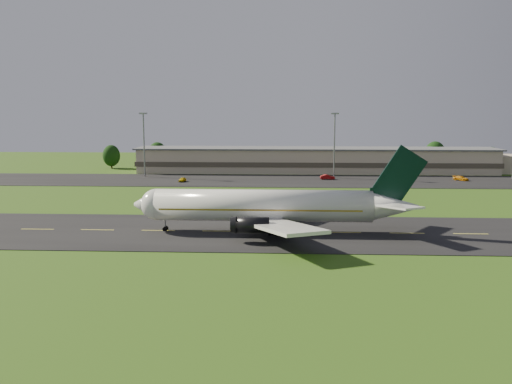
{
  "coord_description": "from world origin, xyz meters",
  "views": [
    {
      "loc": [
        -10.53,
        -98.67,
        21.75
      ],
      "look_at": [
        -15.85,
        8.0,
        6.0
      ],
      "focal_mm": 40.0,
      "sensor_mm": 36.0,
      "label": 1
    }
  ],
  "objects_px": {
    "airliner": "(268,206)",
    "service_vehicle_c": "(392,181)",
    "terminal": "(334,161)",
    "light_mast_west": "(144,137)",
    "service_vehicle_a": "(182,180)",
    "service_vehicle_d": "(461,178)",
    "light_mast_centre": "(334,137)",
    "service_vehicle_b": "(327,177)"
  },
  "relations": [
    {
      "from": "light_mast_centre",
      "to": "terminal",
      "type": "bearing_deg",
      "value": 85.05
    },
    {
      "from": "service_vehicle_a",
      "to": "service_vehicle_b",
      "type": "relative_size",
      "value": 0.83
    },
    {
      "from": "terminal",
      "to": "light_mast_west",
      "type": "height_order",
      "value": "light_mast_west"
    },
    {
      "from": "airliner",
      "to": "service_vehicle_c",
      "type": "relative_size",
      "value": 9.48
    },
    {
      "from": "airliner",
      "to": "light_mast_west",
      "type": "bearing_deg",
      "value": 117.8
    },
    {
      "from": "terminal",
      "to": "light_mast_west",
      "type": "bearing_deg",
      "value": -165.24
    },
    {
      "from": "airliner",
      "to": "service_vehicle_b",
      "type": "xyz_separation_m",
      "value": [
        16.04,
        75.51,
        -3.82
      ]
    },
    {
      "from": "light_mast_west",
      "to": "light_mast_centre",
      "type": "bearing_deg",
      "value": 0.0
    },
    {
      "from": "airliner",
      "to": "service_vehicle_b",
      "type": "relative_size",
      "value": 11.45
    },
    {
      "from": "light_mast_west",
      "to": "service_vehicle_d",
      "type": "xyz_separation_m",
      "value": [
        97.8,
        -5.17,
        -11.96
      ]
    },
    {
      "from": "service_vehicle_a",
      "to": "service_vehicle_d",
      "type": "distance_m",
      "value": 83.86
    },
    {
      "from": "service_vehicle_b",
      "to": "service_vehicle_c",
      "type": "distance_m",
      "value": 19.67
    },
    {
      "from": "airliner",
      "to": "service_vehicle_b",
      "type": "height_order",
      "value": "airliner"
    },
    {
      "from": "light_mast_centre",
      "to": "service_vehicle_d",
      "type": "distance_m",
      "value": 39.98
    },
    {
      "from": "terminal",
      "to": "service_vehicle_c",
      "type": "relative_size",
      "value": 26.82
    },
    {
      "from": "service_vehicle_a",
      "to": "service_vehicle_c",
      "type": "xyz_separation_m",
      "value": [
        61.57,
        -0.15,
        0.12
      ]
    },
    {
      "from": "light_mast_west",
      "to": "terminal",
      "type": "bearing_deg",
      "value": 14.76
    },
    {
      "from": "light_mast_centre",
      "to": "service_vehicle_b",
      "type": "relative_size",
      "value": 4.55
    },
    {
      "from": "terminal",
      "to": "light_mast_centre",
      "type": "distance_m",
      "value": 18.45
    },
    {
      "from": "light_mast_west",
      "to": "service_vehicle_c",
      "type": "xyz_separation_m",
      "value": [
        75.79,
        -12.23,
        -11.89
      ]
    },
    {
      "from": "terminal",
      "to": "light_mast_centre",
      "type": "height_order",
      "value": "light_mast_centre"
    },
    {
      "from": "airliner",
      "to": "light_mast_west",
      "type": "xyz_separation_m",
      "value": [
        -41.68,
        80.0,
        8.08
      ]
    },
    {
      "from": "airliner",
      "to": "light_mast_west",
      "type": "relative_size",
      "value": 2.52
    },
    {
      "from": "service_vehicle_d",
      "to": "airliner",
      "type": "bearing_deg",
      "value": -173.16
    },
    {
      "from": "light_mast_centre",
      "to": "airliner",
      "type": "bearing_deg",
      "value": -102.9
    },
    {
      "from": "terminal",
      "to": "service_vehicle_b",
      "type": "height_order",
      "value": "terminal"
    },
    {
      "from": "airliner",
      "to": "service_vehicle_a",
      "type": "xyz_separation_m",
      "value": [
        -27.45,
        67.92,
        -3.93
      ]
    },
    {
      "from": "terminal",
      "to": "service_vehicle_a",
      "type": "xyz_separation_m",
      "value": [
        -47.17,
        -28.27,
        -3.26
      ]
    },
    {
      "from": "light_mast_west",
      "to": "service_vehicle_d",
      "type": "distance_m",
      "value": 98.66
    },
    {
      "from": "service_vehicle_c",
      "to": "service_vehicle_d",
      "type": "bearing_deg",
      "value": 51.43
    },
    {
      "from": "service_vehicle_d",
      "to": "service_vehicle_a",
      "type": "bearing_deg",
      "value": 138.44
    },
    {
      "from": "airliner",
      "to": "terminal",
      "type": "distance_m",
      "value": 98.19
    },
    {
      "from": "terminal",
      "to": "service_vehicle_a",
      "type": "distance_m",
      "value": 55.09
    },
    {
      "from": "light_mast_west",
      "to": "light_mast_centre",
      "type": "height_order",
      "value": "same"
    },
    {
      "from": "service_vehicle_c",
      "to": "service_vehicle_d",
      "type": "distance_m",
      "value": 23.11
    },
    {
      "from": "airliner",
      "to": "light_mast_west",
      "type": "distance_m",
      "value": 90.57
    },
    {
      "from": "service_vehicle_b",
      "to": "light_mast_west",
      "type": "bearing_deg",
      "value": 83.66
    },
    {
      "from": "terminal",
      "to": "light_mast_west",
      "type": "distance_m",
      "value": 64.1
    },
    {
      "from": "light_mast_west",
      "to": "light_mast_centre",
      "type": "distance_m",
      "value": 60.0
    },
    {
      "from": "terminal",
      "to": "light_mast_west",
      "type": "relative_size",
      "value": 7.13
    },
    {
      "from": "light_mast_centre",
      "to": "service_vehicle_a",
      "type": "relative_size",
      "value": 5.49
    },
    {
      "from": "light_mast_west",
      "to": "light_mast_centre",
      "type": "relative_size",
      "value": 1.0
    }
  ]
}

